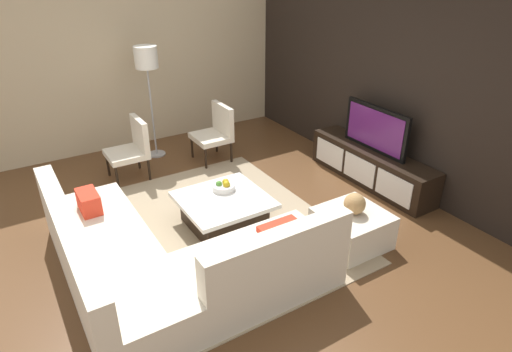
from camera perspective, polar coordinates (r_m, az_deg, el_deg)
name	(u,v)px	position (r m, az deg, el deg)	size (l,w,h in m)	color
ground_plane	(221,232)	(5.24, -4.58, -7.22)	(14.00, 14.00, 0.00)	brown
feature_wall_back	(398,83)	(6.22, 17.96, 11.47)	(6.40, 0.12, 2.80)	black
side_wall_left	(136,59)	(7.55, -15.32, 14.42)	(0.12, 5.20, 2.80)	#C6B28E
area_rug	(217,227)	(5.31, -5.08, -6.66)	(3.18, 2.52, 0.01)	tan
media_console	(371,166)	(6.40, 14.69, 1.27)	(2.04, 0.46, 0.50)	black
television	(376,129)	(6.18, 15.30, 5.94)	(1.09, 0.06, 0.62)	black
sectional_couch	(163,261)	(4.40, -11.94, -10.77)	(2.53, 2.35, 0.84)	beige
coffee_table	(224,211)	(5.24, -4.20, -4.56)	(0.97, 0.99, 0.38)	black
accent_chair_near	(132,146)	(6.49, -15.79, 3.81)	(0.55, 0.54, 0.87)	black
floor_lamp	(147,64)	(6.87, -14.04, 14.00)	(0.34, 0.34, 1.73)	#A5A5AA
ottoman	(352,228)	(5.03, 12.34, -6.66)	(0.70, 0.70, 0.40)	beige
fruit_bowl	(224,186)	(5.30, -4.22, -1.32)	(0.28, 0.28, 0.13)	silver
accent_chair_far	(216,130)	(6.85, -5.21, 6.04)	(0.58, 0.52, 0.87)	black
decorative_ball	(355,204)	(4.87, 12.71, -3.53)	(0.24, 0.24, 0.24)	#AD8451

